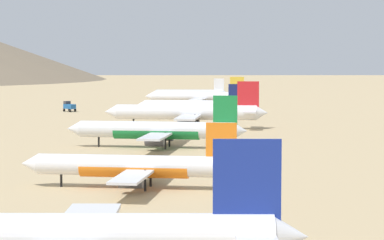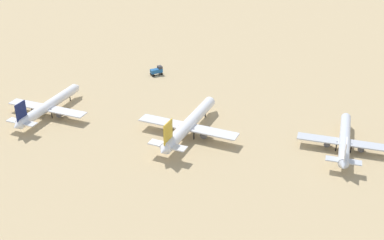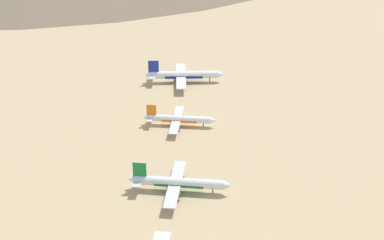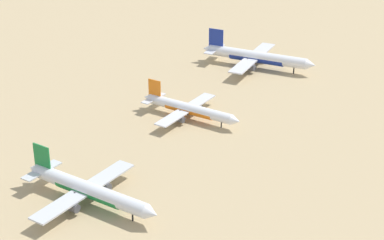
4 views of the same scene
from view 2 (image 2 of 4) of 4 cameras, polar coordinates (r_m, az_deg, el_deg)
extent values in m
cylinder|color=silver|center=(163.89, 17.42, -2.09)|extent=(31.43, 4.39, 3.31)
cone|color=silver|center=(179.08, 17.55, 0.50)|extent=(2.90, 3.34, 3.24)
cone|color=silver|center=(149.25, 17.26, -5.17)|extent=(2.54, 3.06, 2.98)
cube|color=white|center=(149.99, 17.50, -3.30)|extent=(4.80, 0.47, 6.09)
cube|color=#B6BBC5|center=(151.31, 17.30, -4.55)|extent=(3.15, 10.54, 0.31)
cube|color=#B6BBC5|center=(163.02, 17.38, -2.49)|extent=(5.38, 29.73, 0.39)
cylinder|color=#4C4C54|center=(164.06, 15.52, -2.49)|extent=(3.72, 2.13, 2.00)
cylinder|color=#4C4C54|center=(164.52, 19.13, -2.97)|extent=(3.72, 2.13, 2.00)
cylinder|color=black|center=(175.35, 17.42, -0.81)|extent=(0.38, 0.38, 3.33)
cylinder|color=black|center=(162.86, 16.51, -2.96)|extent=(0.38, 0.38, 3.33)
cylinder|color=black|center=(163.06, 18.09, -3.17)|extent=(0.38, 0.38, 3.33)
cylinder|color=white|center=(164.01, 17.41, -2.17)|extent=(17.34, 3.91, 3.31)
cylinder|color=white|center=(164.35, -0.28, -0.36)|extent=(37.18, 6.93, 3.90)
cone|color=white|center=(181.00, 2.31, 2.37)|extent=(3.59, 4.08, 3.83)
cone|color=white|center=(148.72, -3.40, -3.65)|extent=(3.16, 3.74, 3.51)
cube|color=gold|center=(149.28, -2.81, -1.48)|extent=(5.66, 0.82, 7.19)
cube|color=silver|center=(150.88, -2.88, -2.97)|extent=(4.29, 12.56, 0.37)
cube|color=silver|center=(163.43, -0.50, -0.80)|extent=(7.99, 35.23, 0.46)
cylinder|color=#4C4C54|center=(167.07, -2.31, -0.70)|extent=(4.49, 2.71, 2.36)
cylinder|color=#4C4C54|center=(162.66, 1.61, -1.53)|extent=(4.49, 2.71, 2.36)
cylinder|color=black|center=(176.93, 1.57, 0.92)|extent=(0.45, 0.45, 3.92)
cylinder|color=black|center=(164.39, -1.49, -1.29)|extent=(0.45, 0.45, 3.92)
cylinder|color=black|center=(162.47, 0.22, -1.66)|extent=(0.45, 0.45, 3.92)
cylinder|color=white|center=(185.37, -16.35, 1.69)|extent=(33.22, 5.22, 3.49)
cone|color=white|center=(198.33, -13.27, 3.82)|extent=(3.12, 3.57, 3.42)
cone|color=white|center=(173.43, -19.83, -0.72)|extent=(2.73, 3.27, 3.14)
cube|color=#141E51|center=(173.81, -19.35, 0.95)|extent=(5.06, 0.59, 6.43)
cube|color=silver|center=(175.06, -19.27, -0.22)|extent=(3.51, 11.17, 0.33)
cube|color=silver|center=(184.67, -16.57, 1.35)|extent=(6.22, 31.44, 0.41)
cylinder|color=#4C4C54|center=(188.98, -17.72, 1.36)|extent=(3.97, 2.31, 2.11)
cylinder|color=#4C4C54|center=(182.55, -15.01, 0.81)|extent=(3.97, 2.31, 2.11)
cylinder|color=black|center=(195.18, -14.09, 2.64)|extent=(0.40, 0.40, 3.51)
cylinder|color=black|center=(186.08, -17.27, 0.93)|extent=(0.40, 0.40, 3.51)
cylinder|color=black|center=(183.28, -16.09, 0.69)|extent=(0.40, 0.40, 3.51)
cube|color=#1E5999|center=(214.19, -4.19, 5.75)|extent=(5.37, 5.23, 1.70)
cube|color=#333338|center=(214.32, -3.78, 6.18)|extent=(2.73, 2.74, 1.10)
cylinder|color=black|center=(216.43, -3.82, 5.60)|extent=(1.04, 1.01, 1.10)
cylinder|color=black|center=(214.48, -3.57, 5.40)|extent=(1.04, 1.01, 1.10)
cylinder|color=black|center=(214.98, -4.78, 5.41)|extent=(1.04, 1.01, 1.10)
cylinder|color=black|center=(213.01, -4.53, 5.20)|extent=(1.04, 1.01, 1.10)
camera|label=1|loc=(387.23, -53.37, 7.35)|focal=73.07mm
camera|label=3|loc=(155.48, 17.48, 42.82)|focal=53.30mm
camera|label=4|loc=(241.43, -3.61, 28.54)|focal=61.87mm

